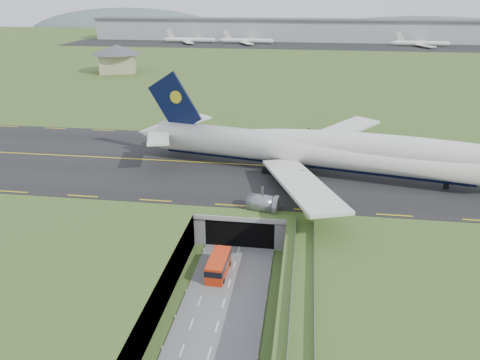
# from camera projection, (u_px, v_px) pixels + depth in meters

# --- Properties ---
(ground) EXTENTS (900.00, 900.00, 0.00)m
(ground) POSITION_uv_depth(u_px,v_px,m) (232.00, 273.00, 74.04)
(ground) COLOR #446126
(ground) RESTS_ON ground
(airfield_deck) EXTENTS (800.00, 800.00, 6.00)m
(airfield_deck) POSITION_uv_depth(u_px,v_px,m) (232.00, 257.00, 72.90)
(airfield_deck) COLOR gray
(airfield_deck) RESTS_ON ground
(trench_road) EXTENTS (12.00, 75.00, 0.20)m
(trench_road) POSITION_uv_depth(u_px,v_px,m) (224.00, 302.00, 67.13)
(trench_road) COLOR slate
(trench_road) RESTS_ON ground
(taxiway) EXTENTS (800.00, 44.00, 0.18)m
(taxiway) POSITION_uv_depth(u_px,v_px,m) (256.00, 165.00, 101.96)
(taxiway) COLOR black
(taxiway) RESTS_ON airfield_deck
(tunnel_portal) EXTENTS (17.00, 22.30, 6.00)m
(tunnel_portal) POSITION_uv_depth(u_px,v_px,m) (246.00, 209.00, 88.08)
(tunnel_portal) COLOR gray
(tunnel_portal) RESTS_ON ground
(guideway) EXTENTS (3.00, 53.00, 7.05)m
(guideway) POSITION_uv_depth(u_px,v_px,m) (301.00, 335.00, 53.07)
(guideway) COLOR #A8A8A3
(guideway) RESTS_ON ground
(jumbo_jet) EXTENTS (93.41, 59.56, 20.08)m
(jumbo_jet) POSITION_uv_depth(u_px,v_px,m) (342.00, 152.00, 93.81)
(jumbo_jet) COLOR silver
(jumbo_jet) RESTS_ON ground
(shuttle_tram) EXTENTS (3.07, 7.48, 3.02)m
(shuttle_tram) POSITION_uv_depth(u_px,v_px,m) (218.00, 265.00, 73.13)
(shuttle_tram) COLOR red
(shuttle_tram) RESTS_ON ground
(service_building) EXTENTS (28.51, 28.51, 12.38)m
(service_building) POSITION_uv_depth(u_px,v_px,m) (117.00, 56.00, 213.79)
(service_building) COLOR tan
(service_building) RESTS_ON ground
(cargo_terminal) EXTENTS (320.00, 67.00, 15.60)m
(cargo_terminal) POSITION_uv_depth(u_px,v_px,m) (296.00, 30.00, 343.06)
(cargo_terminal) COLOR #B2B2B2
(cargo_terminal) RESTS_ON ground
(distant_hills) EXTENTS (700.00, 91.00, 60.00)m
(distant_hills) POSITION_uv_depth(u_px,v_px,m) (365.00, 39.00, 461.04)
(distant_hills) COLOR #4E5E5A
(distant_hills) RESTS_ON ground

